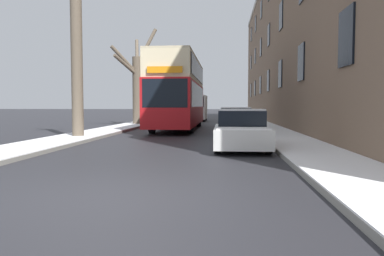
% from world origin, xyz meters
% --- Properties ---
extents(ground_plane, '(320.00, 320.00, 0.00)m').
position_xyz_m(ground_plane, '(0.00, 0.00, 0.00)').
color(ground_plane, '#28282D').
extents(sidewalk_left, '(2.15, 130.00, 0.16)m').
position_xyz_m(sidewalk_left, '(-4.74, 53.00, 0.08)').
color(sidewalk_left, gray).
rests_on(sidewalk_left, ground).
extents(sidewalk_right, '(2.15, 130.00, 0.16)m').
position_xyz_m(sidewalk_right, '(4.74, 53.00, 0.08)').
color(sidewalk_right, gray).
rests_on(sidewalk_right, ground).
extents(terrace_facade_right, '(9.10, 54.20, 14.46)m').
position_xyz_m(terrace_facade_right, '(10.30, 26.41, 7.23)').
color(terrace_facade_right, '#7A604C').
rests_on(terrace_facade_right, ground).
extents(bare_tree_left_0, '(3.14, 2.26, 9.17)m').
position_xyz_m(bare_tree_left_0, '(-4.65, 10.36, 4.35)').
color(bare_tree_left_0, brown).
rests_on(bare_tree_left_0, ground).
extents(bare_tree_left_1, '(3.24, 4.03, 7.46)m').
position_xyz_m(bare_tree_left_1, '(-4.65, 22.06, 3.20)').
color(bare_tree_left_1, brown).
rests_on(bare_tree_left_1, ground).
extents(double_decker_bus, '(2.54, 11.60, 4.48)m').
position_xyz_m(double_decker_bus, '(-0.91, 17.83, 2.53)').
color(double_decker_bus, red).
rests_on(double_decker_bus, ground).
extents(parked_car_0, '(1.83, 3.92, 1.41)m').
position_xyz_m(parked_car_0, '(2.59, 6.92, 0.65)').
color(parked_car_0, silver).
rests_on(parked_car_0, ground).
extents(parked_car_1, '(1.75, 4.42, 1.45)m').
position_xyz_m(parked_car_1, '(2.59, 13.08, 0.67)').
color(parked_car_1, '#474C56').
rests_on(parked_car_1, ground).
extents(parked_car_2, '(1.85, 4.43, 1.36)m').
position_xyz_m(parked_car_2, '(2.59, 18.56, 0.63)').
color(parked_car_2, '#474C56').
rests_on(parked_car_2, ground).
extents(parked_car_3, '(1.79, 4.52, 1.37)m').
position_xyz_m(parked_car_3, '(2.59, 24.88, 0.64)').
color(parked_car_3, silver).
rests_on(parked_car_3, ground).
extents(oncoming_van, '(2.09, 4.90, 2.52)m').
position_xyz_m(oncoming_van, '(-0.78, 30.88, 1.35)').
color(oncoming_van, white).
rests_on(oncoming_van, ground).
extents(pedestrian_left_sidewalk, '(0.36, 0.36, 1.64)m').
position_xyz_m(pedestrian_left_sidewalk, '(-4.91, 10.95, 0.90)').
color(pedestrian_left_sidewalk, navy).
rests_on(pedestrian_left_sidewalk, ground).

